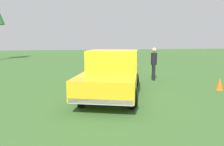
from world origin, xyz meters
TOP-DOWN VIEW (x-y plane):
  - ground_plane at (0.00, 0.00)m, footprint 80.00×80.00m
  - pickup_truck at (-0.40, -0.16)m, footprint 5.40×3.49m
  - person_bystander at (-2.97, 2.65)m, footprint 0.36×0.36m
  - traffic_cone at (-0.21, 4.65)m, footprint 0.32×0.32m

SIDE VIEW (x-z plane):
  - ground_plane at x=0.00m, z-range 0.00..0.00m
  - traffic_cone at x=-0.21m, z-range 0.00..0.55m
  - pickup_truck at x=-0.40m, z-range 0.02..1.81m
  - person_bystander at x=-2.97m, z-range 0.12..1.91m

